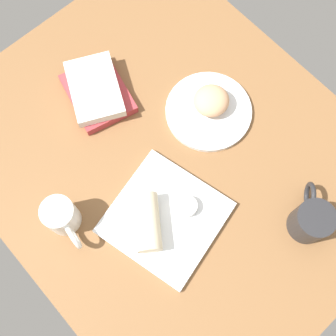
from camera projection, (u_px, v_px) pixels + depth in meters
dining_table at (170, 158)px, 115.11cm from camera, size 110.00×90.00×4.00cm
round_plate at (208, 111)px, 116.46cm from camera, size 22.94×22.94×1.40cm
scone_pastry at (211, 101)px, 113.41cm from camera, size 12.06×12.20×5.85cm
square_plate at (165, 218)px, 107.28cm from camera, size 30.72×30.72×1.60cm
sauce_cup at (187, 206)px, 106.07cm from camera, size 5.18×5.18×2.33cm
breakfast_wrap at (147, 222)px, 103.07cm from camera, size 14.55×12.89×6.01cm
book_stack at (96, 91)px, 116.19cm from camera, size 22.24×19.37×5.43cm
coffee_mug at (311, 220)px, 102.94cm from camera, size 11.84×11.92×9.61cm
second_mug at (62, 217)px, 102.91cm from camera, size 13.15×7.89×10.04cm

